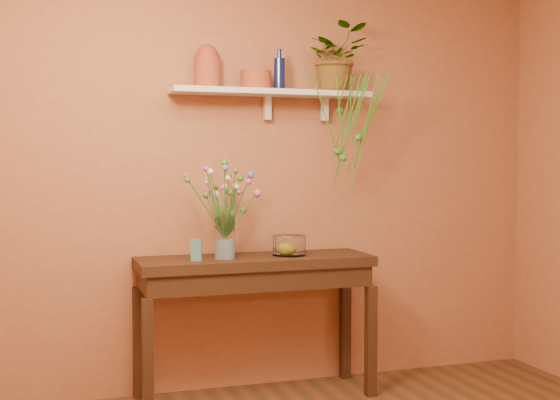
# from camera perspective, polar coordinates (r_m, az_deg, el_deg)

# --- Properties ---
(room) EXTENTS (4.04, 4.04, 2.70)m
(room) POSITION_cam_1_polar(r_m,az_deg,el_deg) (2.97, 9.38, 0.44)
(room) COLOR brown
(room) RESTS_ON ground
(sideboard) EXTENTS (1.46, 0.47, 0.89)m
(sideboard) POSITION_cam_1_polar(r_m,az_deg,el_deg) (4.62, -1.95, -5.99)
(sideboard) COLOR #381F11
(sideboard) RESTS_ON ground
(wall_shelf) EXTENTS (1.30, 0.24, 0.19)m
(wall_shelf) POSITION_cam_1_polar(r_m,az_deg,el_deg) (4.75, -0.54, 8.25)
(wall_shelf) COLOR white
(wall_shelf) RESTS_ON room
(terracotta_jug) EXTENTS (0.18, 0.18, 0.27)m
(terracotta_jug) POSITION_cam_1_polar(r_m,az_deg,el_deg) (4.68, -5.66, 10.20)
(terracotta_jug) COLOR #AD402D
(terracotta_jug) RESTS_ON wall_shelf
(terracotta_pot) EXTENTS (0.24, 0.24, 0.12)m
(terracotta_pot) POSITION_cam_1_polar(r_m,az_deg,el_deg) (4.73, -1.88, 9.26)
(terracotta_pot) COLOR #AD402D
(terracotta_pot) RESTS_ON wall_shelf
(blue_bottle) EXTENTS (0.07, 0.07, 0.26)m
(blue_bottle) POSITION_cam_1_polar(r_m,az_deg,el_deg) (4.74, -0.05, 9.80)
(blue_bottle) COLOR #0C1545
(blue_bottle) RESTS_ON wall_shelf
(spider_plant) EXTENTS (0.41, 0.36, 0.43)m
(spider_plant) POSITION_cam_1_polar(r_m,az_deg,el_deg) (4.89, 4.39, 10.90)
(spider_plant) COLOR #3A7827
(spider_plant) RESTS_ON wall_shelf
(plant_fronds) EXTENTS (0.50, 0.38, 0.72)m
(plant_fronds) POSITION_cam_1_polar(r_m,az_deg,el_deg) (4.71, 5.40, 5.60)
(plant_fronds) COLOR #3A7827
(plant_fronds) RESTS_ON wall_shelf
(glass_vase) EXTENTS (0.12, 0.12, 0.26)m
(glass_vase) POSITION_cam_1_polar(r_m,az_deg,el_deg) (4.48, -4.29, -3.19)
(glass_vase) COLOR white
(glass_vase) RESTS_ON sideboard
(bouquet) EXTENTS (0.47, 0.46, 0.48)m
(bouquet) POSITION_cam_1_polar(r_m,az_deg,el_deg) (4.47, -4.14, 0.52)
(bouquet) COLOR #386B28
(bouquet) RESTS_ON glass_vase
(glass_bowl) EXTENTS (0.21, 0.21, 0.13)m
(glass_bowl) POSITION_cam_1_polar(r_m,az_deg,el_deg) (4.65, 0.72, -3.60)
(glass_bowl) COLOR white
(glass_bowl) RESTS_ON sideboard
(lemon) EXTENTS (0.08, 0.08, 0.08)m
(lemon) POSITION_cam_1_polar(r_m,az_deg,el_deg) (4.66, 0.57, -3.75)
(lemon) COLOR #FFFD35
(lemon) RESTS_ON glass_bowl
(carton) EXTENTS (0.08, 0.07, 0.13)m
(carton) POSITION_cam_1_polar(r_m,az_deg,el_deg) (4.43, -6.50, -3.86)
(carton) COLOR teal
(carton) RESTS_ON sideboard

